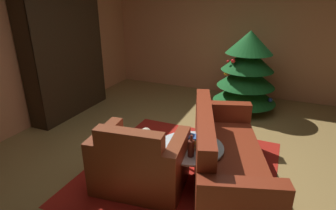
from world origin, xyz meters
name	(u,v)px	position (x,y,z in m)	size (l,w,h in m)	color
ground_plane	(182,163)	(0.00, 0.00, 0.00)	(7.33, 7.33, 0.00)	olive
wall_back	(235,30)	(0.00, 3.08, 1.38)	(5.52, 0.06, 2.75)	tan
wall_left	(12,44)	(-2.73, 0.00, 1.38)	(0.06, 6.23, 2.75)	tan
area_rug	(180,170)	(0.04, -0.16, 0.00)	(2.25, 2.39, 0.01)	#A51C14
bookshelf_unit	(71,54)	(-2.48, 0.92, 1.07)	(0.36, 1.61, 2.15)	black
armchair_red	(140,164)	(-0.27, -0.63, 0.31)	(1.07, 0.82, 0.84)	brown
couch_red	(224,160)	(0.57, -0.16, 0.30)	(1.31, 2.04, 0.88)	maroon
coffee_table	(190,149)	(0.20, -0.26, 0.40)	(0.76, 0.76, 0.44)	black
book_stack_on_table	(194,141)	(0.23, -0.25, 0.51)	(0.23, 0.18, 0.14)	gray
bottle_on_table	(191,148)	(0.26, -0.45, 0.54)	(0.07, 0.07, 0.26)	#4F231B
decorated_tree	(247,72)	(0.44, 2.16, 0.75)	(1.16, 1.16, 1.48)	brown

